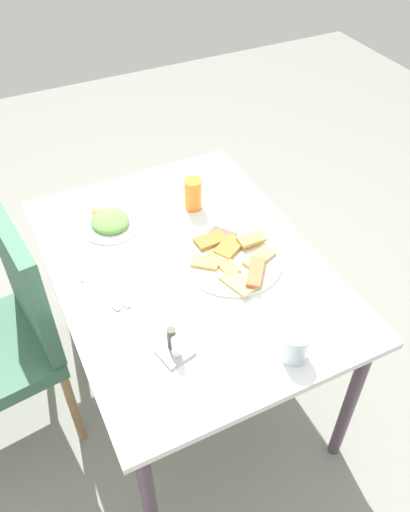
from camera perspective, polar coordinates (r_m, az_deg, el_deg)
ground_plane at (r=2.30m, az=-1.58°, el=-13.54°), size 6.00×6.00×0.00m
dining_table at (r=1.80m, az=-1.96°, el=-2.51°), size 1.15×0.85×0.71m
dining_chair at (r=1.89m, az=-21.07°, el=-7.48°), size 0.47×0.47×0.94m
pide_platter at (r=1.75m, az=3.02°, el=-0.24°), size 0.35×0.33×0.04m
salad_plate_greens at (r=1.91m, az=-10.34°, el=3.69°), size 0.22×0.22×0.05m
soda_can at (r=1.94m, az=-1.31°, el=6.75°), size 0.09×0.09×0.12m
drinking_glass at (r=1.48m, az=9.75°, el=-9.54°), size 0.08×0.08×0.10m
paper_napkin at (r=1.68m, az=-10.74°, el=-3.92°), size 0.14×0.14×0.00m
fork at (r=1.68m, az=-10.18°, el=-3.63°), size 0.19×0.07×0.00m
spoon at (r=1.68m, az=-11.34°, el=-4.01°), size 0.19×0.08×0.00m
condiment_caddy at (r=1.49m, az=-3.39°, el=-9.86°), size 0.11×0.11×0.09m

